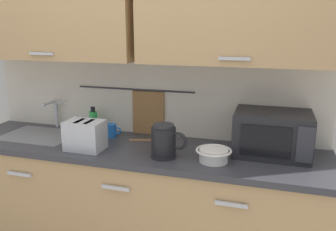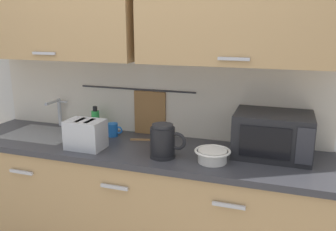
# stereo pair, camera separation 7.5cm
# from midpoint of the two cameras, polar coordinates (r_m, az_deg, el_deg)

# --- Properties ---
(counter_unit) EXTENTS (2.53, 0.64, 0.90)m
(counter_unit) POSITION_cam_midpoint_polar(r_m,az_deg,el_deg) (2.54, -6.34, -14.45)
(counter_unit) COLOR tan
(counter_unit) RESTS_ON ground
(back_wall_assembly) EXTENTS (3.70, 0.41, 2.50)m
(back_wall_assembly) POSITION_cam_midpoint_polar(r_m,az_deg,el_deg) (2.44, -4.65, 10.73)
(back_wall_assembly) COLOR silver
(back_wall_assembly) RESTS_ON ground
(sink_faucet) EXTENTS (0.09, 0.17, 0.22)m
(sink_faucet) POSITION_cam_midpoint_polar(r_m,az_deg,el_deg) (2.87, -18.84, 0.90)
(sink_faucet) COLOR #B2B5BA
(sink_faucet) RESTS_ON counter_unit
(microwave) EXTENTS (0.46, 0.35, 0.27)m
(microwave) POSITION_cam_midpoint_polar(r_m,az_deg,el_deg) (2.23, 15.80, -2.85)
(microwave) COLOR black
(microwave) RESTS_ON counter_unit
(electric_kettle) EXTENTS (0.23, 0.16, 0.21)m
(electric_kettle) POSITION_cam_midpoint_polar(r_m,az_deg,el_deg) (2.11, -1.64, -4.26)
(electric_kettle) COLOR black
(electric_kettle) RESTS_ON counter_unit
(dish_soap_bottle) EXTENTS (0.06, 0.06, 0.20)m
(dish_soap_bottle) POSITION_cam_midpoint_polar(r_m,az_deg,el_deg) (2.67, -12.91, -0.92)
(dish_soap_bottle) COLOR green
(dish_soap_bottle) RESTS_ON counter_unit
(mug_near_sink) EXTENTS (0.12, 0.08, 0.09)m
(mug_near_sink) POSITION_cam_midpoint_polar(r_m,az_deg,el_deg) (2.55, -10.11, -2.41)
(mug_near_sink) COLOR blue
(mug_near_sink) RESTS_ON counter_unit
(mixing_bowl) EXTENTS (0.21, 0.21, 0.08)m
(mixing_bowl) POSITION_cam_midpoint_polar(r_m,az_deg,el_deg) (2.07, 6.47, -6.36)
(mixing_bowl) COLOR silver
(mixing_bowl) RESTS_ON counter_unit
(toaster) EXTENTS (0.26, 0.17, 0.19)m
(toaster) POSITION_cam_midpoint_polar(r_m,az_deg,el_deg) (2.32, -14.35, -3.14)
(toaster) COLOR #B7BABF
(toaster) RESTS_ON counter_unit
(wooden_spoon) EXTENTS (0.27, 0.10, 0.01)m
(wooden_spoon) POSITION_cam_midpoint_polar(r_m,az_deg,el_deg) (2.44, -3.23, -4.04)
(wooden_spoon) COLOR #9E7042
(wooden_spoon) RESTS_ON counter_unit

